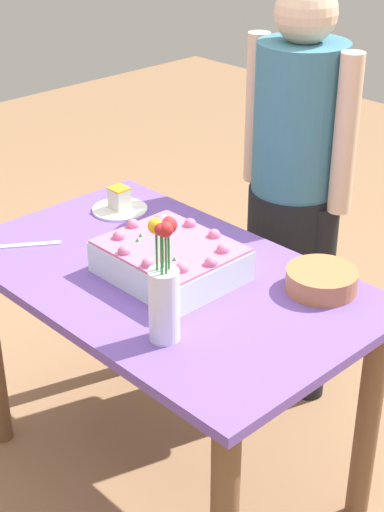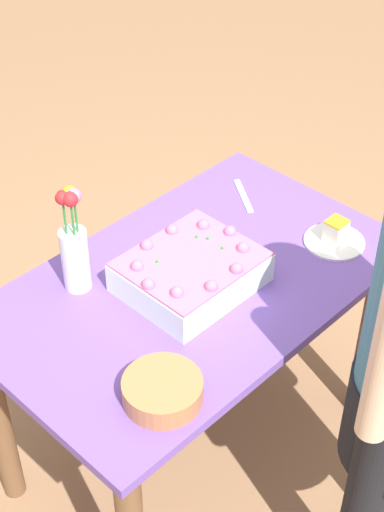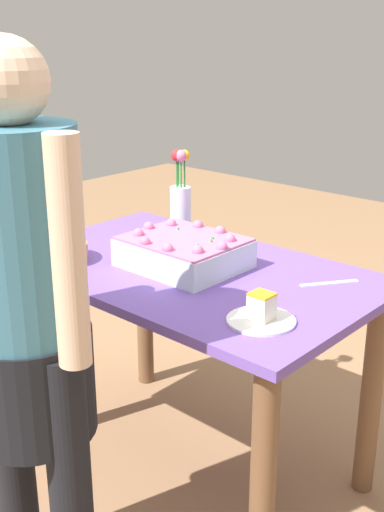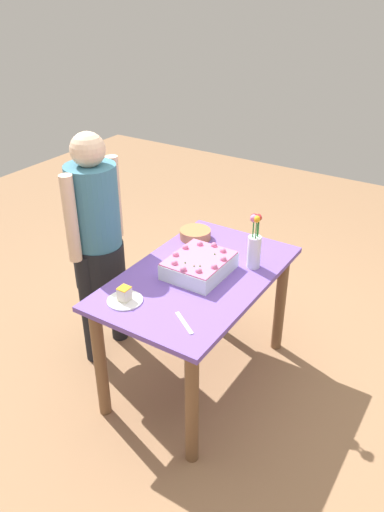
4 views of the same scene
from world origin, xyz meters
The scene contains 8 objects.
ground_plane centered at (0.00, 0.00, 0.00)m, with size 8.00×8.00×0.00m, color #98704D.
dining_table centered at (0.00, 0.00, 0.62)m, with size 1.22×0.75×0.76m.
sheet_cake centered at (0.02, 0.01, 0.81)m, with size 0.37×0.31×0.12m.
serving_plate_with_slice centered at (-0.43, 0.18, 0.78)m, with size 0.19×0.19×0.08m.
cake_knife centered at (-0.42, -0.18, 0.76)m, with size 0.19×0.02×0.00m, color silver.
flower_vase centered at (0.24, -0.22, 0.90)m, with size 0.08×0.08×0.33m.
fruit_bowl centered at (0.37, 0.25, 0.79)m, with size 0.20×0.20×0.06m, color #B77445.
person_standing centered at (-0.08, 0.67, 0.85)m, with size 0.45×0.31×1.49m.
Camera 1 is at (1.47, -1.30, 1.86)m, focal length 55.00 mm.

